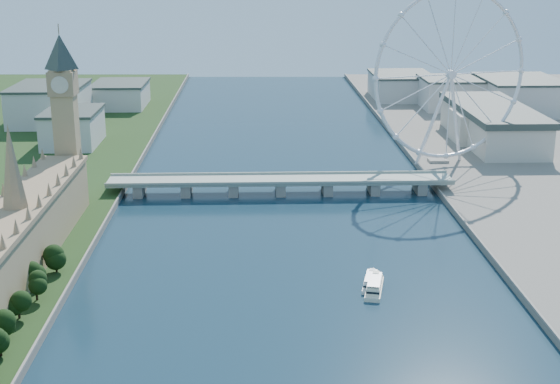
{
  "coord_description": "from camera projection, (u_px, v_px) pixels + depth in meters",
  "views": [
    {
      "loc": [
        -16.4,
        -179.69,
        143.77
      ],
      "look_at": [
        -3.28,
        210.0,
        27.54
      ],
      "focal_mm": 50.0,
      "sensor_mm": 36.0,
      "label": 1
    }
  ],
  "objects": [
    {
      "name": "parliament_range",
      "position": [
        19.0,
        237.0,
        367.12
      ],
      "size": [
        24.0,
        200.0,
        70.0
      ],
      "color": "tan",
      "rests_on": "ground"
    },
    {
      "name": "tour_boat_far",
      "position": [
        371.0,
        286.0,
        358.54
      ],
      "size": [
        12.19,
        25.91,
        5.5
      ],
      "primitive_type": null,
      "rotation": [
        0.0,
        0.0,
        -0.24
      ],
      "color": "white",
      "rests_on": "ground"
    },
    {
      "name": "london_eye",
      "position": [
        451.0,
        75.0,
        538.37
      ],
      "size": [
        113.6,
        39.12,
        124.3
      ],
      "color": "silver",
      "rests_on": "ground"
    },
    {
      "name": "westminster_bridge",
      "position": [
        280.0,
        183.0,
        499.15
      ],
      "size": [
        220.0,
        22.0,
        9.5
      ],
      "color": "gray",
      "rests_on": "ground"
    },
    {
      "name": "city_skyline",
      "position": [
        312.0,
        98.0,
        746.56
      ],
      "size": [
        505.0,
        280.0,
        32.0
      ],
      "color": "beige",
      "rests_on": "ground"
    },
    {
      "name": "tour_boat_near",
      "position": [
        374.0,
        291.0,
        352.75
      ],
      "size": [
        13.54,
        29.49,
        6.3
      ],
      "primitive_type": null,
      "rotation": [
        0.0,
        0.0,
        -0.23
      ],
      "color": "beige",
      "rests_on": "ground"
    },
    {
      "name": "big_ben",
      "position": [
        64.0,
        97.0,
        456.83
      ],
      "size": [
        20.02,
        20.02,
        110.0
      ],
      "color": "tan",
      "rests_on": "ground"
    },
    {
      "name": "county_hall",
      "position": [
        490.0,
        145.0,
        631.19
      ],
      "size": [
        54.0,
        144.0,
        35.0
      ],
      "primitive_type": null,
      "color": "beige",
      "rests_on": "ground"
    }
  ]
}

